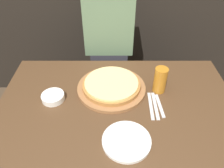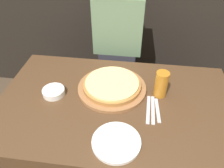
# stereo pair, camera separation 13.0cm
# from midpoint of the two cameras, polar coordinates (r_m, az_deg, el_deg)

# --- Properties ---
(ground_plane) EXTENTS (12.00, 12.00, 0.00)m
(ground_plane) POSITION_cam_midpoint_polar(r_m,az_deg,el_deg) (1.83, -0.99, -21.14)
(ground_plane) COLOR #473828
(dining_table) EXTENTS (1.36, 0.84, 0.72)m
(dining_table) POSITION_cam_midpoint_polar(r_m,az_deg,el_deg) (1.52, -1.15, -14.48)
(dining_table) COLOR #4C331E
(dining_table) RESTS_ON ground_plane
(pizza_on_board) EXTENTS (0.41, 0.41, 0.06)m
(pizza_on_board) POSITION_cam_midpoint_polar(r_m,az_deg,el_deg) (1.31, -2.84, -0.62)
(pizza_on_board) COLOR #99663D
(pizza_on_board) RESTS_ON dining_table
(beer_glass) EXTENTS (0.08, 0.08, 0.16)m
(beer_glass) POSITION_cam_midpoint_polar(r_m,az_deg,el_deg) (1.28, 9.86, 1.13)
(beer_glass) COLOR #B7701E
(beer_glass) RESTS_ON dining_table
(dinner_plate) EXTENTS (0.23, 0.23, 0.02)m
(dinner_plate) POSITION_cam_midpoint_polar(r_m,az_deg,el_deg) (1.06, 0.32, -14.85)
(dinner_plate) COLOR white
(dinner_plate) RESTS_ON dining_table
(side_bowl) EXTENTS (0.13, 0.13, 0.04)m
(side_bowl) POSITION_cam_midpoint_polar(r_m,az_deg,el_deg) (1.31, -17.80, -3.35)
(side_bowl) COLOR white
(side_bowl) RESTS_ON dining_table
(fork) EXTENTS (0.02, 0.21, 0.00)m
(fork) POSITION_cam_midpoint_polar(r_m,az_deg,el_deg) (1.23, 7.27, -5.78)
(fork) COLOR silver
(fork) RESTS_ON dining_table
(dinner_knife) EXTENTS (0.02, 0.21, 0.00)m
(dinner_knife) POSITION_cam_midpoint_polar(r_m,az_deg,el_deg) (1.23, 8.43, -5.77)
(dinner_knife) COLOR silver
(dinner_knife) RESTS_ON dining_table
(spoon) EXTENTS (0.03, 0.18, 0.00)m
(spoon) POSITION_cam_midpoint_polar(r_m,az_deg,el_deg) (1.24, 9.58, -5.75)
(spoon) COLOR silver
(spoon) RESTS_ON dining_table
(diner_person) EXTENTS (0.36, 0.20, 1.31)m
(diner_person) POSITION_cam_midpoint_polar(r_m,az_deg,el_deg) (1.78, -2.70, 7.56)
(diner_person) COLOR #33333D
(diner_person) RESTS_ON ground_plane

